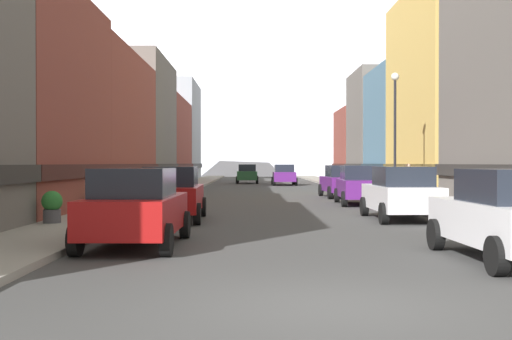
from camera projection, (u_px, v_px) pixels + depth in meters
The scene contains 24 objects.
ground_plane at pixel (341, 307), 8.60m from camera, with size 400.00×400.00×0.00m, color #3F3F3F.
sidewalk_left at pixel (176, 190), 43.56m from camera, with size 2.50×100.00×0.15m, color gray.
sidewalk_right at pixel (363, 190), 43.64m from camera, with size 2.50×100.00×0.15m, color gray.
storefront_left_2 at pixel (49, 128), 36.18m from camera, with size 10.17×13.60×7.94m.
storefront_left_3 at pixel (124, 126), 48.96m from camera, with size 6.79×11.88×9.65m.
storefront_left_4 at pixel (133, 143), 61.86m from camera, with size 10.18×13.81×7.95m.
storefront_left_5 at pixel (167, 133), 75.24m from camera, with size 7.23×12.25×11.11m.
storefront_right_2 at pixel (486, 97), 36.58m from camera, with size 9.24×11.40×11.56m.
storefront_right_3 at pixel (439, 131), 46.68m from camera, with size 9.67×8.41×8.64m.
storefront_right_4 at pixel (399, 131), 55.72m from camera, with size 8.12×8.71×9.68m.
storefront_right_5 at pixel (384, 147), 64.97m from camera, with size 9.25×8.84×7.24m.
car_left_0 at pixel (136, 207), 14.76m from camera, with size 2.11×4.42×1.78m.
car_left_1 at pixel (172, 193), 21.47m from camera, with size 2.15×4.44×1.78m.
car_right_0 at pixel (511, 215), 12.53m from camera, with size 2.17×4.45×1.78m.
car_right_1 at pixel (401, 193), 21.71m from camera, with size 2.10×4.42×1.78m.
car_right_2 at pixel (360, 185), 29.89m from camera, with size 2.19×4.46×1.78m.
car_right_3 at pixel (342, 181), 35.99m from camera, with size 2.23×4.47×1.78m.
car_driving_0 at pixel (284, 175), 56.11m from camera, with size 2.06×4.40×1.78m.
car_driving_1 at pixel (247, 174), 61.37m from camera, with size 2.06×4.40×1.78m.
potted_plant_0 at pixel (96, 199), 24.38m from camera, with size 0.55×0.55×0.83m.
potted_plant_1 at pixel (52, 206), 19.02m from camera, with size 0.60×0.60×0.94m.
pedestrian_0 at pixel (408, 183), 31.00m from camera, with size 0.36×0.36×1.72m.
streetlamp_right at pixel (395, 117), 29.72m from camera, with size 0.36×0.36×5.86m.
mountain_backdrop at pixel (218, 23), 267.86m from camera, with size 357.88×357.88×118.96m, color silver.
Camera 1 is at (-1.17, -8.57, 1.89)m, focal length 45.88 mm.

